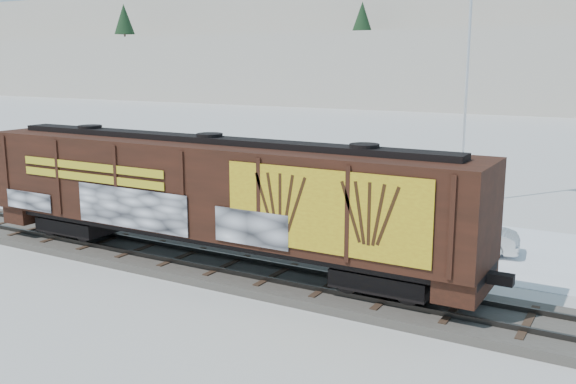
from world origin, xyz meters
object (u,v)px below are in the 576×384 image
Objects in this scene: car_white at (462,233)px; car_dark at (419,236)px; hopper_railcar at (211,191)px; flagpole at (467,115)px; car_silver at (176,195)px.

car_white is 1.74m from car_dark.
hopper_railcar is 1.54× the size of flagpole.
flagpole is 2.78× the size of car_silver.
flagpole is 2.63× the size of car_dark.
hopper_railcar is at bearing 112.10° from car_dark.
car_white is (7.01, 6.66, -2.12)m from hopper_railcar.
flagpole is 9.69m from car_white.
flagpole is 10.48m from car_dark.
hopper_railcar reaches higher than car_silver.
hopper_railcar is 4.47× the size of car_white.
flagpole is 2.91× the size of car_white.
car_white is 0.90× the size of car_dark.
car_silver is at bearing -144.46° from flagpole.
car_dark is at bearing 44.43° from hopper_railcar.
flagpole reaches higher than car_dark.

